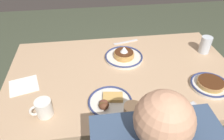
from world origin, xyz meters
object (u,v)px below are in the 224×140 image
Objects in this scene: plate_center_pancakes at (109,102)px; plate_far_companion at (210,84)px; coffee_mug at (43,108)px; fork_near at (180,109)px; fork_far at (126,42)px; paper_napkin at (24,86)px; drinking_glass at (205,46)px; plate_near_main at (124,56)px.

plate_center_pancakes is 1.07× the size of plate_far_companion.
coffee_mug is 0.56× the size of fork_near.
fork_far is (0.37, -0.53, -0.01)m from plate_far_companion.
plate_center_pancakes is at bearing 71.93° from fork_far.
paper_napkin is 0.84m from fork_near.
fork_near is at bearing 31.25° from plate_far_companion.
drinking_glass is 0.62× the size of fork_far.
paper_napkin is at bearing -19.31° from fork_near.
plate_center_pancakes is (0.14, 0.39, -0.01)m from plate_near_main.
plate_near_main reaches higher than paper_napkin.
plate_center_pancakes is at bearing -175.87° from coffee_mug.
fork_near is 1.03× the size of fork_far.
fork_near is at bearing 52.98° from drinking_glass.
plate_center_pancakes is 0.62m from fork_far.
plate_center_pancakes is 0.49m from paper_napkin.
plate_near_main is 0.62m from paper_napkin.
fork_near is (-0.79, 0.28, 0.00)m from paper_napkin.
drinking_glass is at bearing 158.74° from fork_far.
plate_near_main is 1.64× the size of paper_napkin.
drinking_glass reaches higher than paper_napkin.
plate_near_main is 1.18× the size of plate_far_companion.
paper_napkin is (0.14, -0.22, -0.04)m from coffee_mug.
plate_far_companion is at bearing -174.24° from plate_center_pancakes.
plate_center_pancakes is 1.96× the size of drinking_glass.
plate_far_companion is 1.10× the size of fork_near.
drinking_glass reaches higher than coffee_mug.
paper_napkin is at bearing 31.14° from fork_far.
plate_near_main reaches higher than plate_center_pancakes.
plate_near_main reaches higher than fork_near.
drinking_glass is 0.60× the size of fork_near.
fork_far is (-0.05, -0.20, -0.02)m from plate_near_main.
fork_far is at bearing -129.52° from coffee_mug.
paper_napkin is (0.45, -0.20, -0.01)m from plate_center_pancakes.
plate_near_main is 0.55m from drinking_glass.
plate_near_main reaches higher than plate_far_companion.
coffee_mug is at bearing 50.48° from fork_far.
drinking_glass is (-0.55, -0.01, 0.03)m from plate_near_main.
fork_near is at bearing 102.39° from fork_far.
plate_far_companion is 0.87m from coffee_mug.
drinking_glass is (-1.00, -0.41, 0.01)m from coffee_mug.
fork_near is at bearing 167.01° from plate_center_pancakes.
paper_napkin is 0.75m from fork_far.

